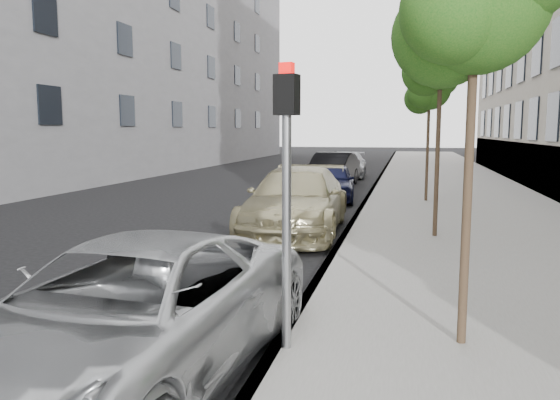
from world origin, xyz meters
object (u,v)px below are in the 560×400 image
(tree_near, at_px, (479,0))
(sedan_black, at_px, (332,170))
(sedan_rear, at_px, (348,165))
(tree_mid, at_px, (442,56))
(signal_pole, at_px, (287,173))
(minivan, at_px, (130,314))
(suv, at_px, (296,201))
(sedan_blue, at_px, (332,182))
(tree_far, at_px, (430,89))

(tree_near, relative_size, sedan_black, 1.00)
(tree_near, bearing_deg, sedan_rear, 99.26)
(tree_mid, relative_size, signal_pole, 1.58)
(tree_near, relative_size, minivan, 0.91)
(tree_near, relative_size, suv, 0.85)
(tree_mid, height_order, suv, tree_mid)
(minivan, distance_m, suv, 8.35)
(tree_near, bearing_deg, signal_pole, -162.75)
(tree_near, distance_m, signal_pole, 2.71)
(tree_mid, xyz_separation_m, sedan_rear, (-3.83, 17.01, -3.46))
(tree_near, xyz_separation_m, signal_pole, (-1.93, -0.60, -1.81))
(tree_near, bearing_deg, sedan_black, 102.27)
(tree_mid, bearing_deg, sedan_rear, 102.69)
(minivan, xyz_separation_m, sedan_rear, (-0.50, 24.99, -0.04))
(tree_mid, distance_m, minivan, 9.30)
(minivan, xyz_separation_m, sedan_blue, (0.00, 14.82, -0.04))
(tree_mid, distance_m, sedan_blue, 8.36)
(sedan_rear, bearing_deg, minivan, -91.25)
(minivan, relative_size, sedan_blue, 1.30)
(tree_mid, distance_m, tree_far, 6.50)
(signal_pole, relative_size, sedan_rear, 0.66)
(tree_mid, bearing_deg, suv, 173.64)
(tree_near, height_order, minivan, tree_near)
(tree_near, xyz_separation_m, sedan_blue, (-3.33, 13.34, -3.20))
(sedan_blue, bearing_deg, tree_near, -81.02)
(suv, bearing_deg, tree_mid, -8.41)
(signal_pole, bearing_deg, tree_far, 93.02)
(signal_pole, relative_size, minivan, 0.60)
(suv, xyz_separation_m, sedan_rear, (-0.50, 16.64, -0.12))
(tree_near, height_order, tree_far, tree_near)
(tree_far, height_order, sedan_blue, tree_far)
(suv, xyz_separation_m, sedan_black, (-0.64, 11.37, -0.03))
(tree_near, bearing_deg, sedan_blue, 104.01)
(sedan_black, bearing_deg, suv, -80.60)
(minivan, xyz_separation_m, suv, (0.00, 8.35, 0.08))
(tree_far, height_order, signal_pole, tree_far)
(tree_far, relative_size, sedan_blue, 1.18)
(signal_pole, distance_m, minivan, 2.14)
(suv, distance_m, sedan_rear, 16.65)
(sedan_black, bearing_deg, minivan, -81.97)
(minivan, xyz_separation_m, sedan_black, (-0.64, 19.73, 0.06))
(sedan_blue, xyz_separation_m, sedan_rear, (-0.50, 10.17, 0.00))
(tree_near, relative_size, sedan_blue, 1.18)
(tree_mid, xyz_separation_m, minivan, (-3.33, -7.98, -3.43))
(tree_far, xyz_separation_m, sedan_black, (-3.97, 5.25, -3.15))
(tree_mid, height_order, sedan_blue, tree_mid)
(tree_mid, xyz_separation_m, tree_far, (-0.00, 6.50, -0.23))
(tree_far, xyz_separation_m, suv, (-3.33, -6.13, -3.12))
(tree_mid, bearing_deg, tree_far, 90.00)
(tree_far, distance_m, minivan, 15.20)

